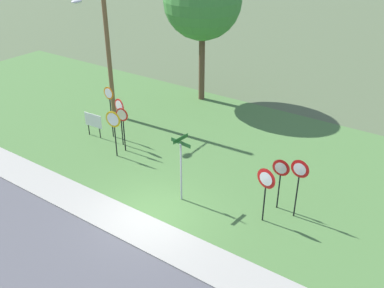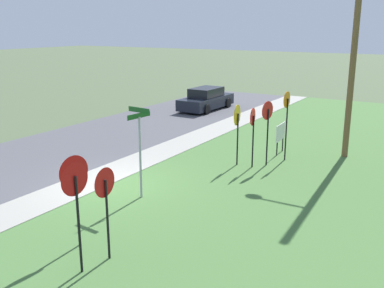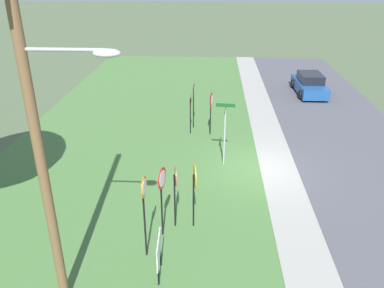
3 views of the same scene
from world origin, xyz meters
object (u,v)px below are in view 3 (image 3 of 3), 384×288
object	(u,v)px
stop_sign_near_left	(195,183)
parked_sedan_distant	(310,84)
yield_sign_far_left	(194,95)
utility_pole	(40,127)
stop_sign_near_right	(144,201)
street_name_post	(225,129)
yield_sign_near_right	(211,104)
notice_board	(159,251)
yield_sign_near_left	(191,104)
stop_sign_far_left	(162,188)
stop_sign_far_center	(175,185)

from	to	relation	value
stop_sign_near_left	parked_sedan_distant	xyz separation A→B (m)	(15.34, -7.08, -1.09)
yield_sign_far_left	utility_pole	world-z (taller)	utility_pole
stop_sign_near_right	street_name_post	bearing A→B (deg)	-19.84
yield_sign_near_right	stop_sign_near_right	bearing A→B (deg)	179.79
parked_sedan_distant	yield_sign_near_right	bearing A→B (deg)	137.39
yield_sign_near_right	notice_board	world-z (taller)	yield_sign_near_right
yield_sign_near_left	yield_sign_far_left	bearing A→B (deg)	-11.50
yield_sign_near_left	parked_sedan_distant	distance (m)	10.67
yield_sign_near_left	yield_sign_near_right	distance (m)	1.05
yield_sign_near_left	stop_sign_far_left	bearing A→B (deg)	174.71
yield_sign_near_right	stop_sign_near_left	bearing A→B (deg)	-172.59
stop_sign_near_right	yield_sign_near_left	distance (m)	9.55
stop_sign_far_center	yield_sign_near_left	world-z (taller)	stop_sign_far_center
stop_sign_far_left	stop_sign_far_center	world-z (taller)	stop_sign_far_left
yield_sign_near_right	utility_pole	size ratio (longest dim) A/B	0.25
stop_sign_near_right	stop_sign_far_left	size ratio (longest dim) A/B	1.11
street_name_post	stop_sign_far_left	bearing A→B (deg)	163.74
stop_sign_near_right	stop_sign_far_center	xyz separation A→B (m)	(1.52, -0.74, -0.33)
yield_sign_near_right	utility_pole	xyz separation A→B (m)	(-11.16, 3.64, 3.24)
utility_pole	stop_sign_far_center	bearing A→B (deg)	-37.92
street_name_post	notice_board	bearing A→B (deg)	170.07
yield_sign_near_right	parked_sedan_distant	distance (m)	10.04
stop_sign_far_center	yield_sign_near_right	size ratio (longest dim) A/B	0.99
yield_sign_near_left	yield_sign_far_left	xyz separation A→B (m)	(0.75, -0.12, 0.23)
notice_board	yield_sign_near_right	bearing A→B (deg)	-10.24
yield_sign_near_left	notice_board	world-z (taller)	yield_sign_near_left
stop_sign_near_left	utility_pole	bearing A→B (deg)	127.74
stop_sign_near_right	yield_sign_near_right	bearing A→B (deg)	-9.18
street_name_post	parked_sedan_distant	xyz separation A→B (m)	(10.77, -6.01, -1.08)
stop_sign_near_left	yield_sign_near_left	distance (m)	7.99
yield_sign_near_left	stop_sign_near_left	bearing A→B (deg)	-178.36
street_name_post	utility_pole	world-z (taller)	utility_pole
stop_sign_far_center	yield_sign_far_left	bearing A→B (deg)	-9.28
yield_sign_near_left	yield_sign_far_left	size ratio (longest dim) A/B	0.88
notice_board	parked_sedan_distant	distance (m)	19.40
yield_sign_far_left	notice_board	bearing A→B (deg)	-178.35
stop_sign_near_right	stop_sign_far_center	bearing A→B (deg)	-24.25
stop_sign_far_center	utility_pole	world-z (taller)	utility_pole
stop_sign_far_center	utility_pole	bearing A→B (deg)	133.89
utility_pole	parked_sedan_distant	distance (m)	21.71
stop_sign_near_right	street_name_post	world-z (taller)	street_name_post
stop_sign_near_left	yield_sign_near_left	world-z (taller)	stop_sign_near_left
yield_sign_near_right	street_name_post	distance (m)	3.34
utility_pole	street_name_post	bearing A→B (deg)	-28.30
yield_sign_far_left	yield_sign_near_right	bearing A→B (deg)	-129.30
stop_sign_far_left	stop_sign_near_left	bearing A→B (deg)	-50.90
notice_board	parked_sedan_distant	size ratio (longest dim) A/B	0.30
utility_pole	stop_sign_far_left	bearing A→B (deg)	-38.15
stop_sign_near_right	notice_board	xyz separation A→B (m)	(-0.82, -0.49, -1.11)
stop_sign_near_left	yield_sign_near_left	bearing A→B (deg)	-4.27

